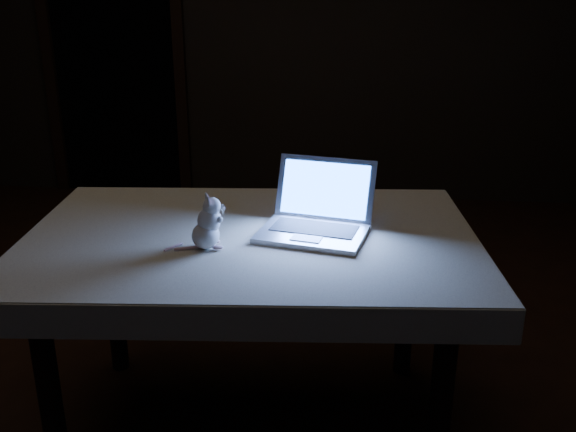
# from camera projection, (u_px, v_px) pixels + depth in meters

# --- Properties ---
(floor) EXTENTS (5.00, 5.00, 0.00)m
(floor) POSITION_uv_depth(u_px,v_px,m) (185.00, 386.00, 2.58)
(floor) COLOR black
(floor) RESTS_ON ground
(back_wall) EXTENTS (4.50, 0.04, 2.60)m
(back_wall) POSITION_uv_depth(u_px,v_px,m) (264.00, 17.00, 4.47)
(back_wall) COLOR black
(back_wall) RESTS_ON ground
(doorway) EXTENTS (1.06, 0.36, 2.13)m
(doorway) POSITION_uv_depth(u_px,v_px,m) (114.00, 50.00, 4.65)
(doorway) COLOR black
(doorway) RESTS_ON back_wall
(table) EXTENTS (1.44, 0.98, 0.74)m
(table) POSITION_uv_depth(u_px,v_px,m) (253.00, 334.00, 2.25)
(table) COLOR black
(table) RESTS_ON floor
(tablecloth) EXTENTS (1.55, 1.09, 0.10)m
(tablecloth) POSITION_uv_depth(u_px,v_px,m) (227.00, 254.00, 2.09)
(tablecloth) COLOR beige
(tablecloth) RESTS_ON table
(laptop) EXTENTS (0.40, 0.36, 0.23)m
(laptop) POSITION_uv_depth(u_px,v_px,m) (312.00, 203.00, 2.05)
(laptop) COLOR #B8B8BD
(laptop) RESTS_ON tablecloth
(plush_mouse) EXTENTS (0.15, 0.15, 0.17)m
(plush_mouse) POSITION_uv_depth(u_px,v_px,m) (205.00, 222.00, 1.98)
(plush_mouse) COLOR silver
(plush_mouse) RESTS_ON tablecloth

